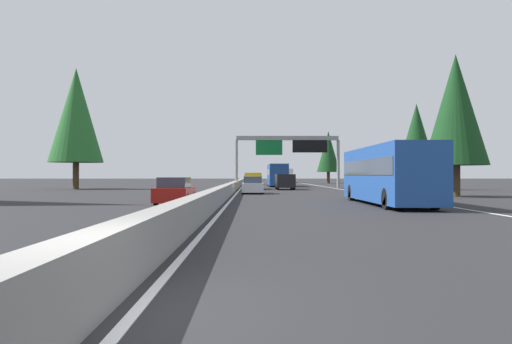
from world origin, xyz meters
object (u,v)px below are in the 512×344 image
(conifer_right_far, at_px, (328,152))
(oncoming_near, at_px, (175,191))
(sedan_mid_center, at_px, (253,186))
(box_truck_near_right, at_px, (286,175))
(conifer_right_near, at_px, (456,110))
(conifer_right_mid, at_px, (416,137))
(sedan_distant_b, at_px, (253,180))
(sign_gantry_overhead, at_px, (289,147))
(conifer_left_near, at_px, (76,115))
(bus_mid_left, at_px, (387,173))
(sedan_far_left, at_px, (272,180))
(pickup_far_right, at_px, (253,181))
(bus_near_center, at_px, (277,174))
(minivan_distant_a, at_px, (285,181))

(conifer_right_far, bearing_deg, oncoming_near, 164.01)
(sedan_mid_center, relative_size, box_truck_near_right, 0.52)
(conifer_right_near, bearing_deg, conifer_right_mid, -9.56)
(sedan_distant_b, bearing_deg, oncoming_near, 175.45)
(sign_gantry_overhead, relative_size, conifer_left_near, 0.91)
(conifer_right_near, height_order, conifer_right_mid, conifer_right_near)
(sign_gantry_overhead, distance_m, box_truck_near_right, 47.89)
(bus_mid_left, xyz_separation_m, sedan_far_left, (60.41, 3.74, -1.03))
(sign_gantry_overhead, relative_size, box_truck_near_right, 1.49)
(bus_mid_left, relative_size, sedan_distant_b, 2.61)
(pickup_far_right, xyz_separation_m, bus_near_center, (13.88, -3.46, 0.80))
(sedan_far_left, relative_size, conifer_left_near, 0.32)
(sedan_mid_center, distance_m, sedan_distant_b, 42.07)
(sedan_distant_b, height_order, pickup_far_right, pickup_far_right)
(minivan_distant_a, height_order, conifer_right_mid, conifer_right_mid)
(sedan_far_left, bearing_deg, box_truck_near_right, -11.15)
(bus_mid_left, height_order, sedan_far_left, bus_mid_left)
(pickup_far_right, relative_size, conifer_right_near, 0.53)
(oncoming_near, bearing_deg, conifer_left_near, -151.07)
(sedan_mid_center, bearing_deg, conifer_left_near, 55.24)
(oncoming_near, bearing_deg, sedan_far_left, 172.46)
(sign_gantry_overhead, height_order, pickup_far_right, sign_gantry_overhead)
(conifer_right_near, bearing_deg, sedan_mid_center, 68.70)
(sedan_mid_center, xyz_separation_m, conifer_right_mid, (11.27, -17.98, 5.06))
(sedan_distant_b, relative_size, oncoming_near, 1.00)
(sedan_far_left, relative_size, box_truck_near_right, 0.52)
(sedan_far_left, bearing_deg, pickup_far_right, 173.68)
(sign_gantry_overhead, height_order, conifer_left_near, conifer_left_near)
(sedan_far_left, bearing_deg, conifer_right_mid, -156.81)
(bus_near_center, xyz_separation_m, conifer_right_mid, (-16.02, -14.47, 4.02))
(pickup_far_right, xyz_separation_m, conifer_right_far, (37.97, -14.54, 5.17))
(minivan_distant_a, relative_size, conifer_right_mid, 0.53)
(minivan_distant_a, distance_m, oncoming_near, 27.61)
(oncoming_near, relative_size, conifer_right_far, 0.44)
(conifer_right_near, distance_m, conifer_right_far, 57.26)
(oncoming_near, distance_m, conifer_right_near, 22.12)
(oncoming_near, bearing_deg, conifer_right_mid, 139.34)
(conifer_right_near, bearing_deg, bus_near_center, 19.24)
(minivan_distant_a, relative_size, bus_near_center, 0.43)
(conifer_right_far, bearing_deg, sign_gantry_overhead, 163.55)
(conifer_right_mid, distance_m, conifer_left_near, 38.45)
(box_truck_near_right, xyz_separation_m, minivan_distant_a, (-52.79, 3.83, -0.66))
(sign_gantry_overhead, height_order, bus_near_center, sign_gantry_overhead)
(bus_mid_left, height_order, sedan_distant_b, bus_mid_left)
(sedan_far_left, height_order, oncoming_near, same)
(sedan_distant_b, relative_size, conifer_left_near, 0.32)
(bus_near_center, height_order, conifer_right_near, conifer_right_near)
(oncoming_near, height_order, conifer_right_near, conifer_right_near)
(oncoming_near, relative_size, conifer_right_near, 0.41)
(sedan_distant_b, bearing_deg, conifer_right_mid, -149.95)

